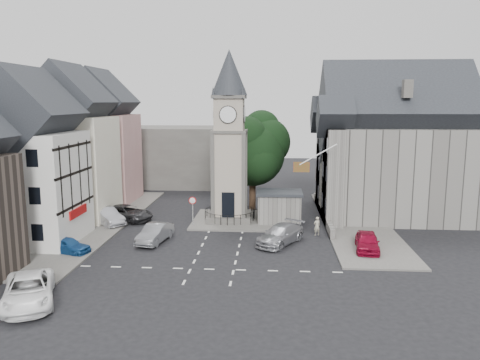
# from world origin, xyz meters

# --- Properties ---
(ground) EXTENTS (120.00, 120.00, 0.00)m
(ground) POSITION_xyz_m (0.00, 0.00, 0.00)
(ground) COLOR black
(ground) RESTS_ON ground
(pavement_west) EXTENTS (6.00, 30.00, 0.14)m
(pavement_west) POSITION_xyz_m (-12.50, 6.00, 0.07)
(pavement_west) COLOR #595651
(pavement_west) RESTS_ON ground
(pavement_east) EXTENTS (6.00, 26.00, 0.14)m
(pavement_east) POSITION_xyz_m (12.00, 8.00, 0.07)
(pavement_east) COLOR #595651
(pavement_east) RESTS_ON ground
(central_island) EXTENTS (10.00, 8.00, 0.16)m
(central_island) POSITION_xyz_m (1.50, 8.00, 0.08)
(central_island) COLOR #595651
(central_island) RESTS_ON ground
(road_markings) EXTENTS (20.00, 8.00, 0.01)m
(road_markings) POSITION_xyz_m (0.00, -5.50, 0.01)
(road_markings) COLOR silver
(road_markings) RESTS_ON ground
(clock_tower) EXTENTS (4.86, 4.86, 16.25)m
(clock_tower) POSITION_xyz_m (0.00, 7.99, 8.12)
(clock_tower) COLOR #4C4944
(clock_tower) RESTS_ON ground
(stone_shelter) EXTENTS (4.30, 3.30, 3.08)m
(stone_shelter) POSITION_xyz_m (4.80, 7.50, 1.55)
(stone_shelter) COLOR #615E59
(stone_shelter) RESTS_ON ground
(town_tree) EXTENTS (7.20, 7.20, 10.80)m
(town_tree) POSITION_xyz_m (2.00, 13.00, 6.97)
(town_tree) COLOR black
(town_tree) RESTS_ON ground
(warning_sign_post) EXTENTS (0.70, 0.19, 2.85)m
(warning_sign_post) POSITION_xyz_m (-3.20, 5.43, 2.03)
(warning_sign_post) COLOR black
(warning_sign_post) RESTS_ON ground
(terrace_pink) EXTENTS (8.10, 7.60, 12.80)m
(terrace_pink) POSITION_xyz_m (-15.50, 16.00, 6.58)
(terrace_pink) COLOR tan
(terrace_pink) RESTS_ON ground
(terrace_cream) EXTENTS (8.10, 7.60, 12.80)m
(terrace_cream) POSITION_xyz_m (-15.50, 8.00, 6.58)
(terrace_cream) COLOR #F1E7CA
(terrace_cream) RESTS_ON ground
(terrace_tudor) EXTENTS (8.10, 7.60, 12.00)m
(terrace_tudor) POSITION_xyz_m (-15.50, 0.00, 6.19)
(terrace_tudor) COLOR silver
(terrace_tudor) RESTS_ON ground
(backdrop_west) EXTENTS (20.00, 10.00, 8.00)m
(backdrop_west) POSITION_xyz_m (-12.00, 28.00, 4.00)
(backdrop_west) COLOR #4C4944
(backdrop_west) RESTS_ON ground
(east_building) EXTENTS (14.40, 11.40, 12.60)m
(east_building) POSITION_xyz_m (15.59, 11.00, 6.26)
(east_building) COLOR #615E59
(east_building) RESTS_ON ground
(east_boundary_wall) EXTENTS (0.40, 16.00, 0.90)m
(east_boundary_wall) POSITION_xyz_m (9.20, 10.00, 0.45)
(east_boundary_wall) COLOR #615E59
(east_boundary_wall) RESTS_ON ground
(flagpole) EXTENTS (3.68, 0.10, 2.74)m
(flagpole) POSITION_xyz_m (8.00, 4.00, 7.00)
(flagpole) COLOR white
(flagpole) RESTS_ON ground
(car_west_blue) EXTENTS (4.01, 2.51, 1.27)m
(car_west_blue) POSITION_xyz_m (-11.50, -2.82, 0.64)
(car_west_blue) COLOR navy
(car_west_blue) RESTS_ON ground
(car_west_silver) EXTENTS (4.60, 4.51, 1.57)m
(car_west_silver) POSITION_xyz_m (-11.50, 5.78, 0.79)
(car_west_silver) COLOR #97989E
(car_west_silver) RESTS_ON ground
(car_west_grey) EXTENTS (5.97, 4.39, 1.51)m
(car_west_grey) POSITION_xyz_m (-10.06, 7.31, 0.75)
(car_west_grey) COLOR #28282A
(car_west_grey) RESTS_ON ground
(car_island_silver) EXTENTS (2.40, 4.82, 1.52)m
(car_island_silver) POSITION_xyz_m (-5.50, 0.50, 0.76)
(car_island_silver) COLOR gray
(car_island_silver) RESTS_ON ground
(car_island_east) EXTENTS (4.57, 5.69, 1.55)m
(car_island_east) POSITION_xyz_m (4.80, 0.78, 0.77)
(car_island_east) COLOR gray
(car_island_east) RESTS_ON ground
(car_east_red) EXTENTS (2.32, 4.57, 1.49)m
(car_east_red) POSITION_xyz_m (11.50, -0.63, 0.75)
(car_east_red) COLOR maroon
(car_east_red) RESTS_ON ground
(van_sw_white) EXTENTS (4.79, 6.36, 1.60)m
(van_sw_white) POSITION_xyz_m (-9.77, -11.76, 0.80)
(van_sw_white) COLOR white
(van_sw_white) RESTS_ON ground
(pedestrian) EXTENTS (0.72, 0.63, 1.66)m
(pedestrian) POSITION_xyz_m (8.00, 3.42, 0.83)
(pedestrian) COLOR #ACA58E
(pedestrian) RESTS_ON ground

